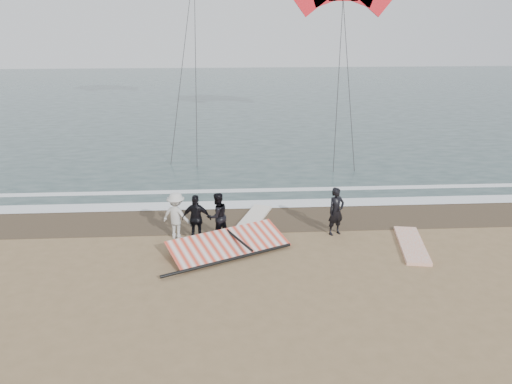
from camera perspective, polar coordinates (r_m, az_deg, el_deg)
ground at (r=15.11m, az=4.20°, el=-9.53°), size 120.00×120.00×0.00m
sea at (r=46.67m, az=-1.13°, el=10.70°), size 120.00×54.00×0.02m
wet_sand at (r=19.13m, az=2.46°, el=-2.92°), size 120.00×2.80×0.01m
foam_near at (r=20.41m, az=2.07°, el=-1.35°), size 120.00×0.90×0.01m
foam_far at (r=22.00m, az=1.65°, el=0.24°), size 120.00×0.45×0.01m
man_main at (r=17.63m, az=9.14°, el=-2.19°), size 0.74×0.63×1.72m
board_white at (r=17.60m, az=17.36°, el=-5.79°), size 1.26×2.89×0.11m
board_cream at (r=18.84m, az=-0.33°, el=-3.10°), size 1.61×2.76×0.11m
trio_cluster at (r=17.14m, az=-7.00°, el=-2.81°), size 2.54×1.11×1.69m
sail_rig at (r=16.54m, az=-3.35°, el=-6.01°), size 4.15×3.30×0.51m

